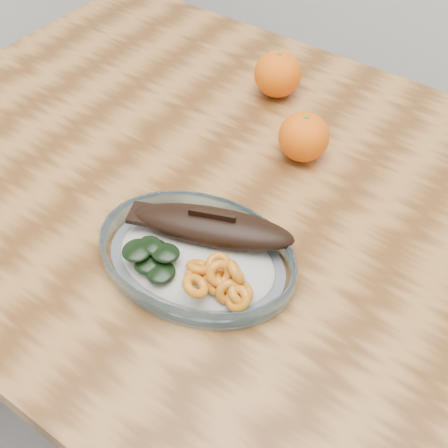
{
  "coord_description": "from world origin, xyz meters",
  "views": [
    {
      "loc": [
        0.29,
        -0.48,
        1.31
      ],
      "look_at": [
        0.01,
        -0.08,
        0.77
      ],
      "focal_mm": 45.0,
      "sensor_mm": 36.0,
      "label": 1
    }
  ],
  "objects_px": {
    "plated_meal": "(197,253)",
    "orange_right": "(304,137)",
    "orange_left": "(278,74)",
    "dining_table": "(251,242)"
  },
  "relations": [
    {
      "from": "orange_left",
      "to": "orange_right",
      "type": "relative_size",
      "value": 1.04
    },
    {
      "from": "plated_meal",
      "to": "orange_right",
      "type": "distance_m",
      "value": 0.25
    },
    {
      "from": "plated_meal",
      "to": "orange_right",
      "type": "relative_size",
      "value": 7.14
    },
    {
      "from": "orange_left",
      "to": "plated_meal",
      "type": "bearing_deg",
      "value": -73.55
    },
    {
      "from": "dining_table",
      "to": "orange_left",
      "type": "distance_m",
      "value": 0.29
    },
    {
      "from": "dining_table",
      "to": "plated_meal",
      "type": "height_order",
      "value": "plated_meal"
    },
    {
      "from": "dining_table",
      "to": "plated_meal",
      "type": "relative_size",
      "value": 2.24
    },
    {
      "from": "orange_left",
      "to": "orange_right",
      "type": "height_order",
      "value": "orange_left"
    },
    {
      "from": "plated_meal",
      "to": "orange_right",
      "type": "xyz_separation_m",
      "value": [
        0.01,
        0.25,
        0.02
      ]
    },
    {
      "from": "plated_meal",
      "to": "orange_left",
      "type": "height_order",
      "value": "orange_left"
    }
  ]
}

